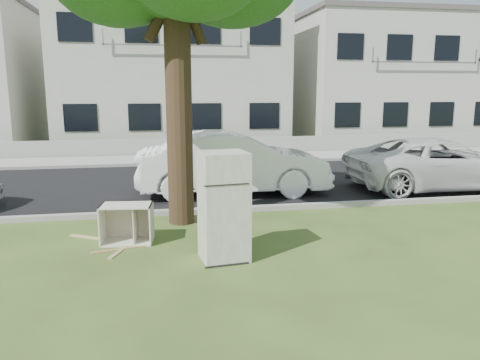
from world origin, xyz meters
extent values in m
plane|color=#364E1C|center=(0.00, 0.00, 0.00)|extent=(120.00, 120.00, 0.00)
cube|color=black|center=(0.00, 6.00, 0.01)|extent=(120.00, 7.00, 0.01)
cube|color=gray|center=(0.00, 2.45, 0.00)|extent=(120.00, 0.18, 0.12)
cube|color=gray|center=(0.00, 9.55, 0.00)|extent=(120.00, 0.18, 0.12)
cube|color=gray|center=(0.00, 11.00, 0.01)|extent=(120.00, 2.80, 0.01)
cube|color=gray|center=(0.00, 12.60, 0.35)|extent=(120.00, 0.15, 0.70)
cylinder|color=black|center=(-0.40, 1.80, 2.60)|extent=(0.54, 0.54, 5.20)
cube|color=beige|center=(0.00, 17.50, 3.60)|extent=(11.00, 8.00, 7.20)
cube|color=#595451|center=(0.00, 17.50, 7.32)|extent=(11.22, 8.16, 0.24)
cube|color=beige|center=(12.00, 17.50, 3.30)|extent=(10.00, 8.00, 6.60)
cube|color=#595451|center=(12.00, 17.50, 6.72)|extent=(10.20, 8.16, 0.24)
cube|color=beige|center=(0.19, -0.56, 0.91)|extent=(0.83, 0.79, 1.83)
cube|color=white|center=(-1.47, 0.62, 0.36)|extent=(0.99, 0.68, 0.73)
cube|color=#9A744A|center=(-1.60, 0.21, 0.01)|extent=(0.98, 0.33, 0.02)
cube|color=tan|center=(-2.19, 0.99, 0.01)|extent=(0.87, 0.57, 0.02)
cube|color=tan|center=(-1.60, 0.09, 0.01)|extent=(0.34, 0.72, 0.02)
imported|color=white|center=(1.14, 4.33, 0.85)|extent=(5.19, 1.90, 1.70)
imported|color=silver|center=(7.08, 3.99, 0.73)|extent=(5.29, 2.47, 1.47)
camera|label=1|loc=(-0.87, -8.02, 2.83)|focal=35.00mm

